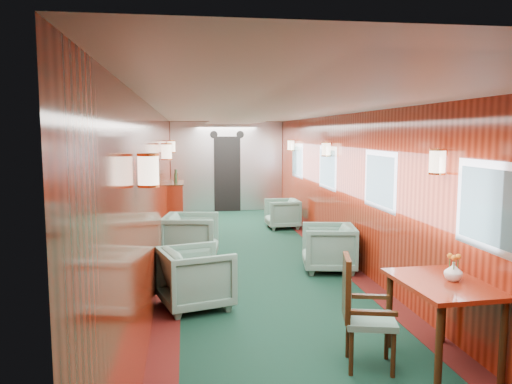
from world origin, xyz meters
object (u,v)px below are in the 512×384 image
Objects in this scene: credenza at (175,205)px; armchair_right_far at (282,214)px; armchair_left_far at (191,238)px; dining_table at (443,295)px; armchair_left_near at (196,278)px; side_chair at (360,307)px; armchair_right_near at (329,248)px.

credenza is 1.83× the size of armchair_right_far.
armchair_left_far is 1.21× the size of armchair_right_far.
credenza reaches higher than dining_table.
armchair_right_far is (-0.15, 6.64, -0.33)m from dining_table.
armchair_right_far is at bearing 88.55° from dining_table.
credenza is at bearing -12.60° from armchair_left_near.
credenza is 5.20m from armchair_left_near.
armchair_left_near is at bearing -170.05° from armchair_left_far.
dining_table is at bearing -142.44° from armchair_left_far.
armchair_left_far is at bearing -84.22° from credenza.
side_chair is 1.29× the size of armchair_right_near.
armchair_right_far is (2.03, 2.61, -0.07)m from armchair_left_far.
side_chair is 0.78× the size of credenza.
dining_table is 3.17m from armchair_right_near.
armchair_right_near is at bearing 92.35° from side_chair.
dining_table reaches higher than armchair_right_near.
credenza is (-1.73, 6.94, -0.03)m from side_chair.
armchair_left_near is at bearing 142.57° from side_chair.
armchair_left_near is (0.33, -5.19, -0.15)m from credenza.
armchair_left_near is 2.21m from armchair_left_far.
side_chair is 4.22m from armchair_left_far.
armchair_right_far is at bearing -38.80° from armchair_left_near.
armchair_left_far is 1.10× the size of armchair_right_near.
armchair_left_near is (-1.40, 1.75, -0.18)m from side_chair.
credenza reaches higher than side_chair.
armchair_right_far is (0.60, 6.57, -0.22)m from side_chair.
side_chair is at bearing -1.80° from armchair_right_near.
armchair_right_far is (2.00, 4.82, -0.04)m from armchair_left_near.
armchair_left_far is 2.24m from armchair_right_near.
credenza is at bearing 14.99° from armchair_left_far.
armchair_left_far is at bearing -103.40° from armchair_right_near.
armchair_right_far is at bearing 98.65° from side_chair.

